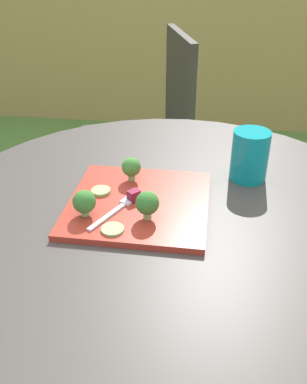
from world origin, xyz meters
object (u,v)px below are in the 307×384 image
at_px(patio_chair, 154,123).
at_px(fork, 118,208).
at_px(drinking_glass, 249,158).
at_px(salad_plate, 138,205).

xyz_separation_m(patio_chair, fork, (0.07, -1.03, 0.22)).
height_order(patio_chair, drinking_glass, patio_chair).
distance_m(patio_chair, drinking_glass, 0.93).
height_order(patio_chair, fork, patio_chair).
relative_size(patio_chair, fork, 6.17).
distance_m(patio_chair, fork, 1.05).
bearing_deg(salad_plate, fork, -135.29).
xyz_separation_m(patio_chair, salad_plate, (0.11, -0.99, 0.21)).
xyz_separation_m(salad_plate, fork, (-0.04, -0.04, 0.01)).
distance_m(salad_plate, fork, 0.05).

